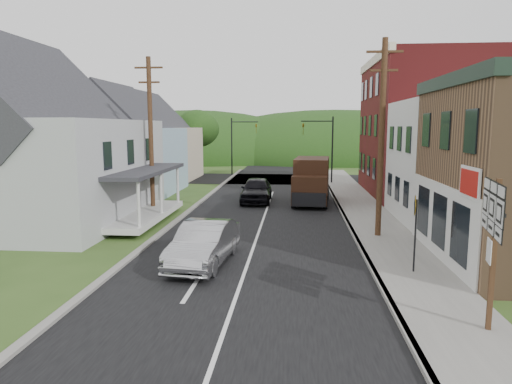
% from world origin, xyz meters
% --- Properties ---
extents(ground, '(120.00, 120.00, 0.00)m').
position_xyz_m(ground, '(0.00, 0.00, 0.00)').
color(ground, '#2D4719').
rests_on(ground, ground).
extents(road, '(9.00, 90.00, 0.02)m').
position_xyz_m(road, '(0.00, 10.00, 0.00)').
color(road, black).
rests_on(road, ground).
extents(cross_road, '(60.00, 9.00, 0.02)m').
position_xyz_m(cross_road, '(0.00, 27.00, 0.00)').
color(cross_road, black).
rests_on(cross_road, ground).
extents(sidewalk_right, '(2.80, 55.00, 0.15)m').
position_xyz_m(sidewalk_right, '(5.90, 8.00, 0.07)').
color(sidewalk_right, slate).
rests_on(sidewalk_right, ground).
extents(curb_right, '(0.20, 55.00, 0.15)m').
position_xyz_m(curb_right, '(4.55, 8.00, 0.07)').
color(curb_right, slate).
rests_on(curb_right, ground).
extents(curb_left, '(0.30, 55.00, 0.12)m').
position_xyz_m(curb_left, '(-4.65, 8.00, 0.06)').
color(curb_left, slate).
rests_on(curb_left, ground).
extents(storefront_white, '(8.00, 7.00, 6.50)m').
position_xyz_m(storefront_white, '(11.30, 7.50, 3.25)').
color(storefront_white, silver).
rests_on(storefront_white, ground).
extents(storefront_red, '(8.00, 12.00, 10.00)m').
position_xyz_m(storefront_red, '(11.30, 17.00, 5.00)').
color(storefront_red, maroon).
rests_on(storefront_red, ground).
extents(house_gray, '(10.20, 12.24, 8.35)m').
position_xyz_m(house_gray, '(-12.00, 6.00, 4.23)').
color(house_gray, '#AEB1B3').
rests_on(house_gray, ground).
extents(house_blue, '(7.14, 8.16, 7.28)m').
position_xyz_m(house_blue, '(-11.00, 17.00, 3.69)').
color(house_blue, '#94B5CA').
rests_on(house_blue, ground).
extents(house_cream, '(7.14, 8.16, 7.28)m').
position_xyz_m(house_cream, '(-11.50, 26.00, 3.69)').
color(house_cream, '#BBAA91').
rests_on(house_cream, ground).
extents(utility_pole_right, '(1.60, 0.26, 9.00)m').
position_xyz_m(utility_pole_right, '(5.60, 3.50, 4.66)').
color(utility_pole_right, '#472D19').
rests_on(utility_pole_right, ground).
extents(utility_pole_left, '(1.60, 0.26, 9.00)m').
position_xyz_m(utility_pole_left, '(-6.50, 8.00, 4.66)').
color(utility_pole_left, '#472D19').
rests_on(utility_pole_left, ground).
extents(traffic_signal_right, '(2.87, 0.20, 6.00)m').
position_xyz_m(traffic_signal_right, '(4.30, 23.50, 3.76)').
color(traffic_signal_right, black).
rests_on(traffic_signal_right, ground).
extents(traffic_signal_left, '(2.87, 0.20, 6.00)m').
position_xyz_m(traffic_signal_left, '(-4.30, 30.50, 3.76)').
color(traffic_signal_left, black).
rests_on(traffic_signal_left, ground).
extents(tree_left_b, '(4.80, 4.80, 6.94)m').
position_xyz_m(tree_left_b, '(-17.00, 12.00, 4.88)').
color(tree_left_b, '#382616').
rests_on(tree_left_b, ground).
extents(tree_left_c, '(5.80, 5.80, 8.41)m').
position_xyz_m(tree_left_c, '(-19.00, 20.00, 5.94)').
color(tree_left_c, '#382616').
rests_on(tree_left_c, ground).
extents(tree_left_d, '(4.80, 4.80, 6.94)m').
position_xyz_m(tree_left_d, '(-9.00, 32.00, 4.88)').
color(tree_left_d, '#382616').
rests_on(tree_left_d, ground).
extents(forested_ridge, '(90.00, 30.00, 16.00)m').
position_xyz_m(forested_ridge, '(0.00, 55.00, 0.00)').
color(forested_ridge, '#16330F').
rests_on(forested_ridge, ground).
extents(silver_sedan, '(2.13, 4.96, 1.59)m').
position_xyz_m(silver_sedan, '(-1.62, -1.23, 0.80)').
color(silver_sedan, '#A7A7AC').
rests_on(silver_sedan, ground).
extents(dark_sedan, '(2.03, 4.94, 1.68)m').
position_xyz_m(dark_sedan, '(-0.88, 13.13, 0.84)').
color(dark_sedan, black).
rests_on(dark_sedan, ground).
extents(delivery_van, '(2.66, 5.60, 3.04)m').
position_xyz_m(delivery_van, '(2.83, 12.80, 1.54)').
color(delivery_van, black).
rests_on(delivery_van, ground).
extents(route_sign_cluster, '(0.48, 2.13, 3.78)m').
position_xyz_m(route_sign_cluster, '(6.53, -6.35, 2.60)').
color(route_sign_cluster, '#472D19').
rests_on(route_sign_cluster, sidewalk_right).
extents(warning_sign, '(0.18, 0.74, 2.70)m').
position_xyz_m(warning_sign, '(5.87, -1.84, 1.88)').
color(warning_sign, black).
rests_on(warning_sign, sidewalk_right).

